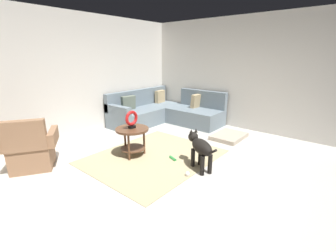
% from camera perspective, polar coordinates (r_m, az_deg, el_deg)
% --- Properties ---
extents(ground_plane, '(6.00, 6.00, 0.10)m').
position_cam_1_polar(ground_plane, '(3.86, 2.61, -11.79)').
color(ground_plane, beige).
extents(wall_back, '(6.00, 0.12, 2.70)m').
position_cam_1_polar(wall_back, '(5.68, -21.99, 11.24)').
color(wall_back, silver).
rests_on(wall_back, ground_plane).
extents(wall_right, '(0.12, 6.00, 2.70)m').
position_cam_1_polar(wall_right, '(6.01, 20.44, 11.68)').
color(wall_right, silver).
rests_on(wall_right, ground_plane).
extents(area_rug, '(2.30, 1.90, 0.01)m').
position_cam_1_polar(area_rug, '(4.35, -3.58, -7.53)').
color(area_rug, tan).
rests_on(area_rug, ground_plane).
extents(sectional_couch, '(2.20, 2.25, 0.88)m').
position_cam_1_polar(sectional_couch, '(6.38, -0.88, 3.36)').
color(sectional_couch, slate).
rests_on(sectional_couch, ground_plane).
extents(armchair, '(1.00, 0.93, 0.88)m').
position_cam_1_polar(armchair, '(4.42, -30.61, -5.12)').
color(armchair, '#936B4C').
rests_on(armchair, ground_plane).
extents(side_table, '(0.60, 0.60, 0.54)m').
position_cam_1_polar(side_table, '(4.29, -8.75, -2.10)').
color(side_table, brown).
rests_on(side_table, ground_plane).
extents(torus_sculpture, '(0.28, 0.08, 0.33)m').
position_cam_1_polar(torus_sculpture, '(4.21, -8.93, 1.69)').
color(torus_sculpture, black).
rests_on(torus_sculpture, side_table).
extents(dog_bed_mat, '(0.80, 0.60, 0.09)m').
position_cam_1_polar(dog_bed_mat, '(5.43, 14.72, -2.45)').
color(dog_bed_mat, '#B2A38E').
rests_on(dog_bed_mat, ground_plane).
extents(dog, '(0.46, 0.77, 0.63)m').
position_cam_1_polar(dog, '(3.81, 7.96, -5.27)').
color(dog, black).
rests_on(dog, ground_plane).
extents(dog_toy_ball, '(0.08, 0.08, 0.08)m').
position_cam_1_polar(dog_toy_ball, '(3.71, 4.82, -11.64)').
color(dog_toy_ball, silver).
rests_on(dog_toy_ball, ground_plane).
extents(dog_toy_rope, '(0.11, 0.19, 0.05)m').
position_cam_1_polar(dog_toy_rope, '(4.22, 1.17, -7.97)').
color(dog_toy_rope, green).
rests_on(dog_toy_rope, ground_plane).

